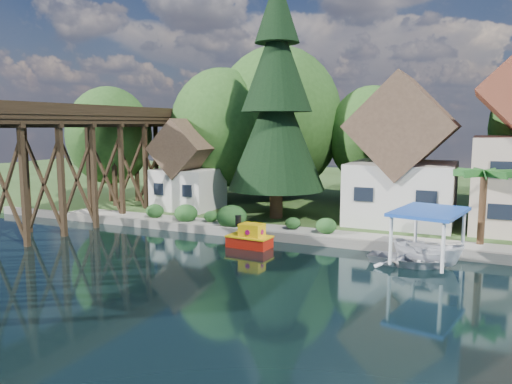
# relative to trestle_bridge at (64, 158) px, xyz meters

# --- Properties ---
(ground) EXTENTS (140.00, 140.00, 0.00)m
(ground) POSITION_rel_trestle_bridge_xyz_m (16.00, -5.17, -5.35)
(ground) COLOR black
(ground) RESTS_ON ground
(bank) EXTENTS (140.00, 52.00, 0.50)m
(bank) POSITION_rel_trestle_bridge_xyz_m (16.00, 28.83, -5.10)
(bank) COLOR #2E451B
(bank) RESTS_ON ground
(seawall) EXTENTS (60.00, 0.40, 0.62)m
(seawall) POSITION_rel_trestle_bridge_xyz_m (20.00, 2.83, -5.04)
(seawall) COLOR slate
(seawall) RESTS_ON ground
(promenade) EXTENTS (50.00, 2.60, 0.06)m
(promenade) POSITION_rel_trestle_bridge_xyz_m (22.00, 4.13, -4.82)
(promenade) COLOR gray
(promenade) RESTS_ON bank
(trestle_bridge) EXTENTS (4.12, 44.18, 9.30)m
(trestle_bridge) POSITION_rel_trestle_bridge_xyz_m (0.00, 0.00, 0.00)
(trestle_bridge) COLOR black
(trestle_bridge) RESTS_ON ground
(house_left) EXTENTS (7.64, 8.64, 11.02)m
(house_left) POSITION_rel_trestle_bridge_xyz_m (23.00, 10.83, -0.21)
(house_left) COLOR beige
(house_left) RESTS_ON bank
(shed) EXTENTS (5.09, 5.40, 7.85)m
(shed) POSITION_rel_trestle_bridge_xyz_m (5.00, 9.33, -1.52)
(shed) COLOR beige
(shed) RESTS_ON bank
(bg_trees) EXTENTS (49.90, 13.30, 10.57)m
(bg_trees) POSITION_rel_trestle_bridge_xyz_m (17.00, 16.08, 1.94)
(bg_trees) COLOR #382314
(bg_trees) RESTS_ON bank
(shrubs) EXTENTS (15.76, 2.47, 1.70)m
(shrubs) POSITION_rel_trestle_bridge_xyz_m (11.40, 4.09, -4.12)
(shrubs) COLOR #163F18
(shrubs) RESTS_ON bank
(conifer) EXTENTS (7.57, 7.57, 18.63)m
(conifer) POSITION_rel_trestle_bridge_xyz_m (13.72, 8.23, 4.12)
(conifer) COLOR #382314
(conifer) RESTS_ON bank
(palm_tree) EXTENTS (3.96, 3.96, 4.92)m
(palm_tree) POSITION_rel_trestle_bridge_xyz_m (28.52, 5.03, -0.55)
(palm_tree) COLOR #382314
(palm_tree) RESTS_ON bank
(tugboat) EXTENTS (2.95, 1.77, 2.06)m
(tugboat) POSITION_rel_trestle_bridge_xyz_m (14.99, 0.51, -4.73)
(tugboat) COLOR red
(tugboat) RESTS_ON ground
(boat_white_a) EXTENTS (4.50, 3.37, 0.88)m
(boat_white_a) POSITION_rel_trestle_bridge_xyz_m (24.77, 0.40, -4.91)
(boat_white_a) COLOR silver
(boat_white_a) RESTS_ON ground
(boat_canopy) EXTENTS (4.25, 5.45, 3.15)m
(boat_canopy) POSITION_rel_trestle_bridge_xyz_m (25.82, 0.89, -4.00)
(boat_canopy) COLOR silver
(boat_canopy) RESTS_ON ground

